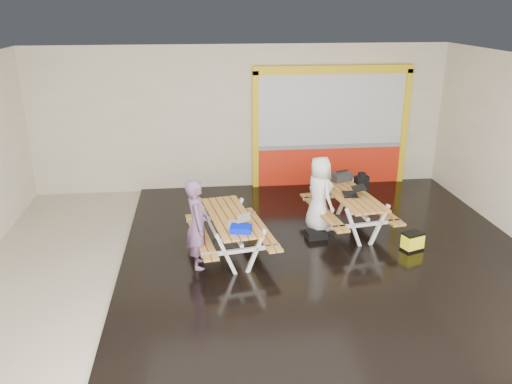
{
  "coord_description": "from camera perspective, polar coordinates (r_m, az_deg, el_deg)",
  "views": [
    {
      "loc": [
        -1.04,
        -8.27,
        4.39
      ],
      "look_at": [
        0.0,
        0.9,
        1.0
      ],
      "focal_mm": 36.25,
      "sensor_mm": 36.0,
      "label": 1
    }
  ],
  "objects": [
    {
      "name": "room",
      "position": [
        8.74,
        0.67,
        2.59
      ],
      "size": [
        10.02,
        8.02,
        3.52
      ],
      "color": "beige",
      "rests_on": "ground"
    },
    {
      "name": "deck",
      "position": [
        9.63,
        8.08,
        -7.01
      ],
      "size": [
        7.5,
        7.98,
        0.05
      ],
      "primitive_type": "cube",
      "color": "black",
      "rests_on": "room"
    },
    {
      "name": "kiosk",
      "position": [
        12.96,
        8.23,
        6.82
      ],
      "size": [
        3.88,
        0.16,
        3.0
      ],
      "color": "red",
      "rests_on": "room"
    },
    {
      "name": "picnic_table_left",
      "position": [
        9.35,
        -2.83,
        -3.7
      ],
      "size": [
        1.67,
        2.19,
        0.8
      ],
      "color": "#C58435",
      "rests_on": "deck"
    },
    {
      "name": "picnic_table_right",
      "position": [
        10.52,
        10.3,
        -1.14
      ],
      "size": [
        1.66,
        2.22,
        0.82
      ],
      "color": "#C58435",
      "rests_on": "deck"
    },
    {
      "name": "person_left",
      "position": [
        8.89,
        -6.5,
        -3.54
      ],
      "size": [
        0.42,
        0.61,
        1.62
      ],
      "primitive_type": "imported",
      "rotation": [
        0.0,
        0.0,
        1.62
      ],
      "color": "#6E4A6D",
      "rests_on": "deck"
    },
    {
      "name": "person_right",
      "position": [
        10.24,
        7.02,
        -0.2
      ],
      "size": [
        0.7,
        0.86,
        1.51
      ],
      "primitive_type": "imported",
      "rotation": [
        0.0,
        0.0,
        1.92
      ],
      "color": "white",
      "rests_on": "deck"
    },
    {
      "name": "laptop_left",
      "position": [
        8.88,
        -1.97,
        -3.32
      ],
      "size": [
        0.42,
        0.39,
        0.17
      ],
      "color": "silver",
      "rests_on": "picnic_table_left"
    },
    {
      "name": "laptop_right",
      "position": [
        10.37,
        10.67,
        -0.01
      ],
      "size": [
        0.47,
        0.42,
        0.18
      ],
      "color": "black",
      "rests_on": "picnic_table_right"
    },
    {
      "name": "blue_pouch",
      "position": [
        8.62,
        -1.67,
        -4.08
      ],
      "size": [
        0.39,
        0.31,
        0.1
      ],
      "primitive_type": "cube",
      "rotation": [
        0.0,
        0.0,
        -0.21
      ],
      "color": "#0016E7",
      "rests_on": "picnic_table_left"
    },
    {
      "name": "toolbox",
      "position": [
        11.13,
        9.45,
        1.67
      ],
      "size": [
        0.45,
        0.34,
        0.24
      ],
      "color": "black",
      "rests_on": "picnic_table_right"
    },
    {
      "name": "backpack",
      "position": [
        11.28,
        11.54,
        0.91
      ],
      "size": [
        0.31,
        0.24,
        0.47
      ],
      "color": "black",
      "rests_on": "picnic_table_right"
    },
    {
      "name": "dark_case",
      "position": [
        10.22,
        6.65,
        -4.66
      ],
      "size": [
        0.42,
        0.34,
        0.14
      ],
      "primitive_type": "cube",
      "rotation": [
        0.0,
        0.0,
        0.12
      ],
      "color": "black",
      "rests_on": "deck"
    },
    {
      "name": "fluke_bag",
      "position": [
        10.08,
        16.89,
        -5.25
      ],
      "size": [
        0.45,
        0.37,
        0.34
      ],
      "color": "black",
      "rests_on": "deck"
    }
  ]
}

